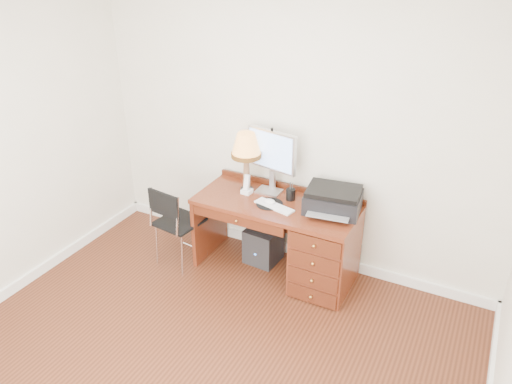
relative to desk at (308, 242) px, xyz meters
The scene contains 12 objects.
ground 1.50m from the desk, 102.93° to the right, with size 4.00×4.00×0.00m, color #3A190D.
room_shell 0.91m from the desk, 112.63° to the right, with size 4.00×4.00×4.00m.
desk is the anchor object (origin of this frame).
monitor 0.88m from the desk, 158.88° to the left, with size 0.52×0.22×0.61m.
keyboard 0.47m from the desk, 163.19° to the right, with size 0.39×0.11×0.01m, color white.
mouse_pad 0.51m from the desk, behind, with size 0.24×0.24×0.05m.
printer 0.48m from the desk, 26.46° to the left, with size 0.52×0.43×0.21m.
leg_lamp 1.03m from the desk, behind, with size 0.28×0.28×0.58m.
phone 0.76m from the desk, behind, with size 0.10×0.10×0.19m.
pen_cup 0.47m from the desk, 155.61° to the left, with size 0.09×0.09×0.11m, color black.
chair 1.28m from the desk, 164.76° to the right, with size 0.44×0.45×0.84m.
equipment_box 0.56m from the desk, 169.16° to the left, with size 0.31×0.31×0.36m, color black.
Camera 1 is at (1.65, -2.25, 2.91)m, focal length 35.00 mm.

